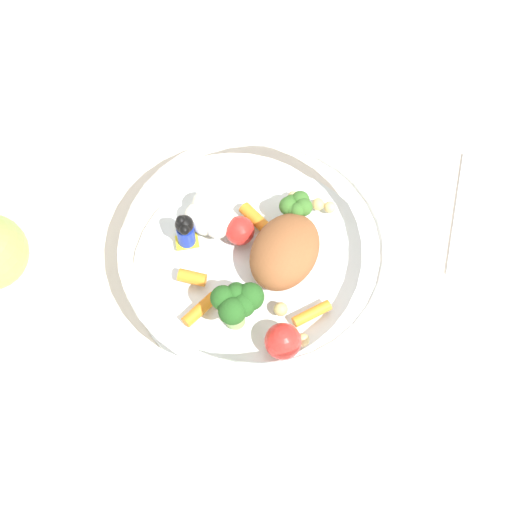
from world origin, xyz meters
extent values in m
plane|color=silver|center=(0.00, 0.00, 0.00)|extent=(2.40, 2.40, 0.00)
cylinder|color=white|center=(-0.01, 0.01, 0.00)|extent=(0.21, 0.21, 0.01)
torus|color=white|center=(-0.01, 0.01, 0.04)|extent=(0.22, 0.22, 0.01)
ellipsoid|color=brown|center=(-0.03, 0.01, 0.03)|extent=(0.07, 0.09, 0.04)
cylinder|color=#8EB766|center=(0.00, 0.07, 0.02)|extent=(0.02, 0.02, 0.03)
sphere|color=#23561E|center=(0.01, 0.06, 0.05)|extent=(0.02, 0.02, 0.02)
sphere|color=#23561E|center=(0.00, 0.07, 0.04)|extent=(0.02, 0.02, 0.02)
sphere|color=#23561E|center=(0.00, 0.07, 0.05)|extent=(0.02, 0.02, 0.02)
sphere|color=#23561E|center=(-0.01, 0.07, 0.05)|extent=(0.02, 0.02, 0.02)
sphere|color=#23561E|center=(-0.01, 0.06, 0.05)|extent=(0.02, 0.02, 0.02)
sphere|color=#23561E|center=(0.00, 0.06, 0.05)|extent=(0.02, 0.02, 0.02)
sphere|color=#23561E|center=(0.00, 0.06, 0.05)|extent=(0.02, 0.02, 0.02)
cylinder|color=#7FAD5B|center=(-0.03, -0.03, 0.02)|extent=(0.01, 0.01, 0.02)
sphere|color=#386B28|center=(-0.03, -0.03, 0.04)|extent=(0.02, 0.02, 0.02)
sphere|color=#386B28|center=(-0.03, -0.03, 0.04)|extent=(0.01, 0.01, 0.01)
sphere|color=#386B28|center=(-0.04, -0.03, 0.04)|extent=(0.01, 0.01, 0.01)
sphere|color=#386B28|center=(-0.04, -0.03, 0.04)|extent=(0.02, 0.02, 0.02)
sphere|color=#386B28|center=(-0.04, -0.04, 0.04)|extent=(0.02, 0.02, 0.02)
sphere|color=#386B28|center=(-0.03, -0.04, 0.04)|extent=(0.02, 0.02, 0.02)
sphere|color=white|center=(0.05, -0.02, 0.02)|extent=(0.02, 0.02, 0.02)
sphere|color=white|center=(0.04, -0.01, 0.02)|extent=(0.02, 0.02, 0.02)
sphere|color=white|center=(0.03, -0.01, 0.02)|extent=(0.02, 0.02, 0.02)
sphere|color=white|center=(0.03, -0.02, 0.02)|extent=(0.03, 0.03, 0.03)
sphere|color=white|center=(0.03, -0.02, 0.02)|extent=(0.02, 0.02, 0.02)
sphere|color=white|center=(0.04, -0.03, 0.03)|extent=(0.03, 0.03, 0.03)
cube|color=yellow|center=(0.05, 0.00, 0.01)|extent=(0.02, 0.02, 0.00)
cylinder|color=#1933B2|center=(0.05, 0.00, 0.02)|extent=(0.02, 0.02, 0.02)
sphere|color=black|center=(0.05, 0.00, 0.04)|extent=(0.02, 0.02, 0.02)
sphere|color=black|center=(0.05, 0.01, 0.05)|extent=(0.01, 0.01, 0.01)
sphere|color=black|center=(0.06, 0.00, 0.05)|extent=(0.01, 0.01, 0.01)
cylinder|color=orange|center=(0.00, -0.03, 0.01)|extent=(0.03, 0.03, 0.01)
cylinder|color=orange|center=(-0.06, 0.05, 0.01)|extent=(0.03, 0.03, 0.01)
cylinder|color=orange|center=(0.04, 0.04, 0.01)|extent=(0.02, 0.01, 0.01)
cylinder|color=orange|center=(0.03, 0.06, 0.01)|extent=(0.03, 0.03, 0.01)
sphere|color=red|center=(0.01, -0.01, 0.02)|extent=(0.03, 0.03, 0.03)
sphere|color=red|center=(-0.04, 0.08, 0.02)|extent=(0.03, 0.03, 0.03)
sphere|color=#D1B775|center=(0.06, -0.01, 0.01)|extent=(0.01, 0.01, 0.01)
sphere|color=#D1B775|center=(-0.06, -0.05, 0.01)|extent=(0.01, 0.01, 0.01)
sphere|color=tan|center=(-0.04, 0.05, 0.01)|extent=(0.01, 0.01, 0.01)
sphere|color=tan|center=(-0.05, -0.05, 0.01)|extent=(0.01, 0.01, 0.01)
sphere|color=#D1B775|center=(-0.06, 0.08, 0.01)|extent=(0.01, 0.01, 0.01)
sphere|color=#D1B775|center=(-0.03, -0.06, 0.01)|extent=(0.01, 0.01, 0.01)
camera|label=1|loc=(-0.06, 0.31, 0.59)|focal=54.17mm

